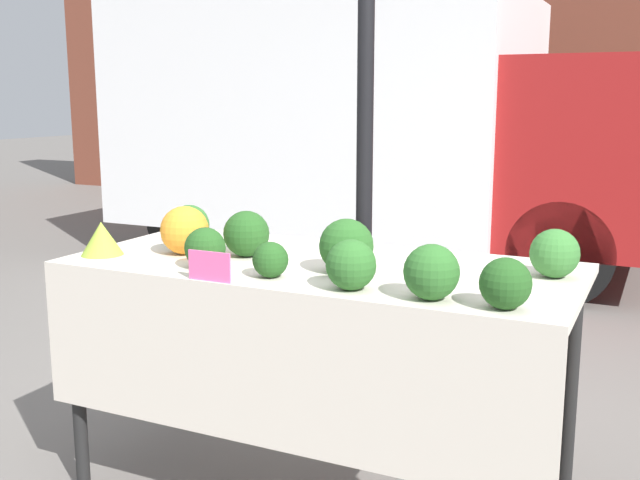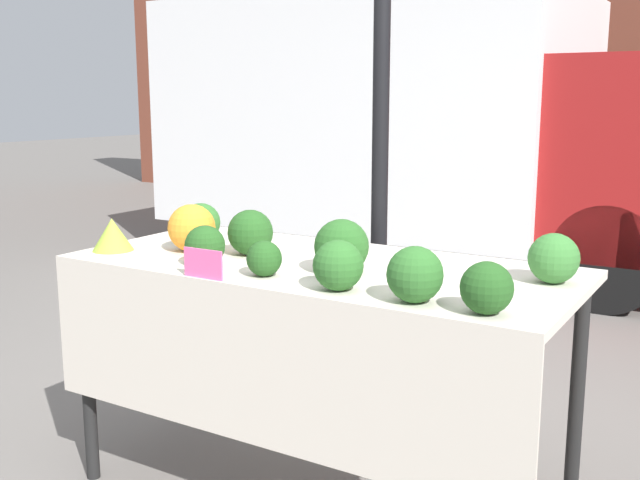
{
  "view_description": "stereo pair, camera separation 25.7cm",
  "coord_description": "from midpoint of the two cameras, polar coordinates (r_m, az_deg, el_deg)",
  "views": [
    {
      "loc": [
        1.08,
        -2.29,
        1.44
      ],
      "look_at": [
        0.0,
        0.0,
        0.96
      ],
      "focal_mm": 42.0,
      "sensor_mm": 36.0,
      "label": 1
    },
    {
      "loc": [
        1.31,
        -2.16,
        1.44
      ],
      "look_at": [
        0.0,
        0.0,
        0.96
      ],
      "focal_mm": 42.0,
      "sensor_mm": 36.0,
      "label": 2
    }
  ],
  "objects": [
    {
      "name": "broccoli_head_8",
      "position": [
        2.21,
        4.73,
        -1.98
      ],
      "size": [
        0.15,
        0.15,
        0.15
      ],
      "color": "#2D6628",
      "rests_on": "market_table"
    },
    {
      "name": "broccoli_head_1",
      "position": [
        2.97,
        -6.63,
        1.31
      ],
      "size": [
        0.15,
        0.15,
        0.15
      ],
      "color": "#2D6628",
      "rests_on": "market_table"
    },
    {
      "name": "broccoli_head_5",
      "position": [
        2.38,
        -1.2,
        -1.46
      ],
      "size": [
        0.12,
        0.12,
        0.12
      ],
      "color": "#23511E",
      "rests_on": "market_table"
    },
    {
      "name": "price_sign",
      "position": [
        2.37,
        -5.84,
        -1.85
      ],
      "size": [
        0.15,
        0.01,
        0.09
      ],
      "color": "#F45B9E",
      "rests_on": "market_table"
    },
    {
      "name": "tent_pole",
      "position": [
        3.16,
        6.99,
        8.45
      ],
      "size": [
        0.07,
        0.07,
        2.63
      ],
      "color": "black",
      "rests_on": "ground_plane"
    },
    {
      "name": "romanesco_head",
      "position": [
        2.85,
        -13.08,
        0.39
      ],
      "size": [
        0.15,
        0.15,
        0.12
      ],
      "color": "#93B238",
      "rests_on": "market_table"
    },
    {
      "name": "broccoli_head_0",
      "position": [
        2.54,
        -5.92,
        -0.45
      ],
      "size": [
        0.14,
        0.14,
        0.14
      ],
      "color": "#23511E",
      "rests_on": "market_table"
    },
    {
      "name": "broccoli_head_6",
      "position": [
        2.44,
        20.31,
        -1.36
      ],
      "size": [
        0.16,
        0.16,
        0.16
      ],
      "color": "#387533",
      "rests_on": "market_table"
    },
    {
      "name": "broccoli_head_7",
      "position": [
        2.7,
        -2.63,
        0.55
      ],
      "size": [
        0.17,
        0.17,
        0.17
      ],
      "color": "#23511E",
      "rests_on": "market_table"
    },
    {
      "name": "broccoli_head_4",
      "position": [
        2.11,
        10.73,
        -2.64
      ],
      "size": [
        0.16,
        0.16,
        0.16
      ],
      "color": "#2D6628",
      "rests_on": "market_table"
    },
    {
      "name": "market_table",
      "position": [
        2.56,
        2.12,
        -4.65
      ],
      "size": [
        1.75,
        0.8,
        0.88
      ],
      "color": "beige",
      "rests_on": "ground_plane"
    },
    {
      "name": "orange_cauliflower",
      "position": [
        2.78,
        -7.16,
        0.9
      ],
      "size": [
        0.18,
        0.18,
        0.18
      ],
      "color": "orange",
      "rests_on": "market_table"
    },
    {
      "name": "broccoli_head_3",
      "position": [
        2.42,
        4.7,
        -0.53
      ],
      "size": [
        0.18,
        0.18,
        0.18
      ],
      "color": "#285B23",
      "rests_on": "market_table"
    },
    {
      "name": "parked_truck",
      "position": [
        6.71,
        8.92,
        8.88
      ],
      "size": [
        4.66,
        2.2,
        2.27
      ],
      "color": "white",
      "rests_on": "ground_plane"
    },
    {
      "name": "broccoli_head_2",
      "position": [
        2.04,
        16.15,
        -3.58
      ],
      "size": [
        0.14,
        0.14,
        0.14
      ],
      "color": "#23511E",
      "rests_on": "market_table"
    }
  ]
}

